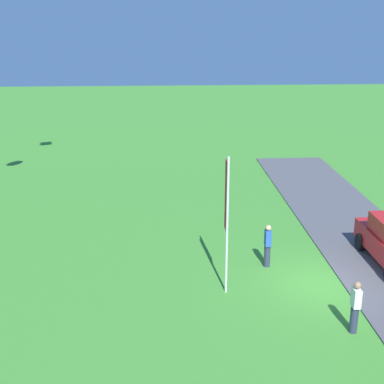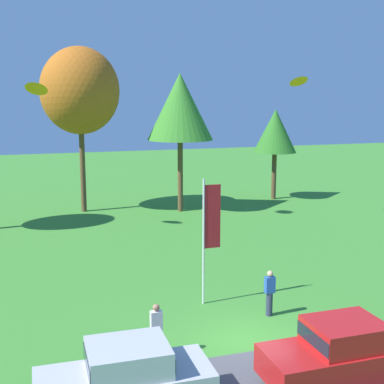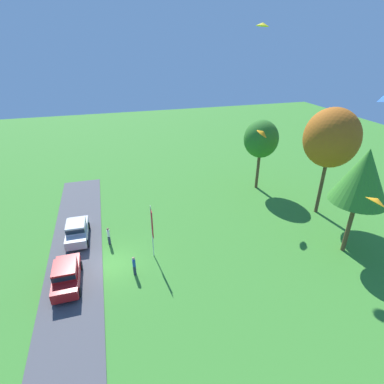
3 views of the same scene
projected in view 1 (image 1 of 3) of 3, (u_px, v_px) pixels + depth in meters
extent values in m
plane|color=#3D842D|center=(324.00, 285.00, 19.27)|extent=(120.00, 120.00, 0.00)
cylinder|color=black|center=(360.00, 242.00, 21.97)|extent=(0.68, 0.24, 0.68)
cylinder|color=#2D334C|center=(267.00, 256.00, 20.57)|extent=(0.24, 0.24, 0.88)
cube|color=#2851AD|center=(268.00, 238.00, 20.34)|extent=(0.36, 0.22, 0.60)
sphere|color=tan|center=(268.00, 228.00, 20.21)|extent=(0.22, 0.22, 0.22)
cylinder|color=#2D334C|center=(354.00, 320.00, 16.23)|extent=(0.24, 0.24, 0.88)
cube|color=white|center=(356.00, 298.00, 16.00)|extent=(0.36, 0.22, 0.60)
sphere|color=#9E7051|center=(358.00, 285.00, 15.87)|extent=(0.22, 0.22, 0.22)
cylinder|color=silver|center=(227.00, 227.00, 18.02)|extent=(0.08, 0.08, 4.90)
cube|color=red|center=(227.00, 196.00, 18.05)|extent=(0.64, 0.04, 2.45)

